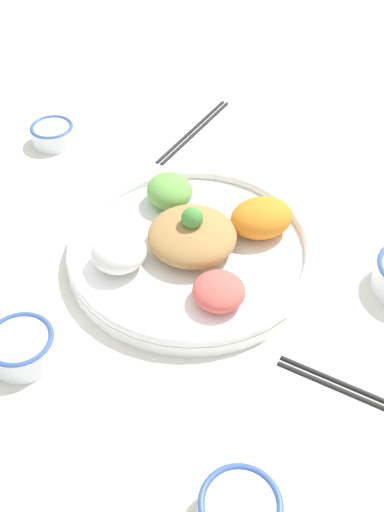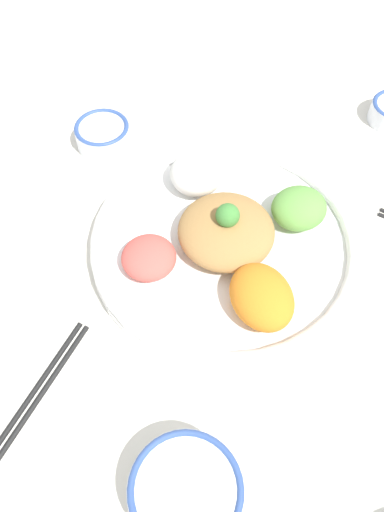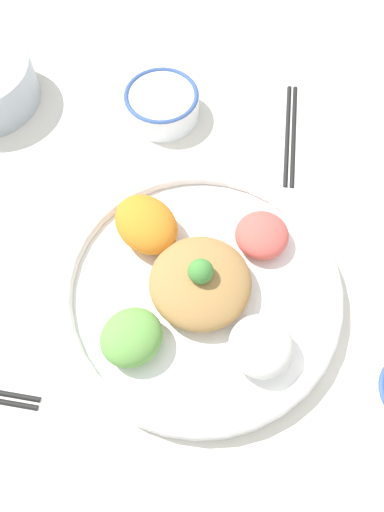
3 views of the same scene
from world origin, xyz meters
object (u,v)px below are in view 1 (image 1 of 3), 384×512
Objects in this scene: salad_platter at (193,244)px; rice_bowl_plain at (240,510)px; chopsticks_pair_far at (356,392)px; rice_bowl_blue at (53,133)px; chopsticks_pair_near at (194,130)px; sauce_bowl_red at (21,346)px.

salad_platter is 0.40m from rice_bowl_plain.
chopsticks_pair_far is (-0.04, -0.21, -0.02)m from rice_bowl_plain.
rice_bowl_blue reaches higher than chopsticks_pair_far.
salad_platter reaches higher than chopsticks_pair_far.
rice_bowl_blue is 0.39× the size of chopsticks_pair_far.
rice_bowl_plain is at bearing -145.35° from chopsticks_pair_near.
rice_bowl_plain is at bearing 177.26° from sauce_bowl_red.
sauce_bowl_red is at bearing -2.74° from rice_bowl_plain.
salad_platter is at bearing -149.38° from chopsticks_pair_near.
sauce_bowl_red reaches higher than rice_bowl_blue.
rice_bowl_blue is 0.33× the size of chopsticks_pair_near.
chopsticks_pair_near is at bearing -77.75° from sauce_bowl_red.
salad_platter is 1.52× the size of chopsticks_pair_near.
rice_bowl_plain reaches higher than chopsticks_pair_far.
chopsticks_pair_near is at bearing -136.95° from rice_bowl_blue.
salad_platter is 4.23× the size of rice_bowl_plain.
rice_bowl_plain is (-0.34, 0.02, -0.00)m from sauce_bowl_red.
sauce_bowl_red is 0.43m from chopsticks_pair_far.
rice_bowl_plain is at bearing 149.01° from rice_bowl_blue.
rice_bowl_plain is at bearing 132.12° from salad_platter.
chopsticks_pair_near is (-0.19, -0.18, -0.02)m from rice_bowl_blue.
chopsticks_pair_far is (-0.69, 0.18, -0.02)m from rice_bowl_blue.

